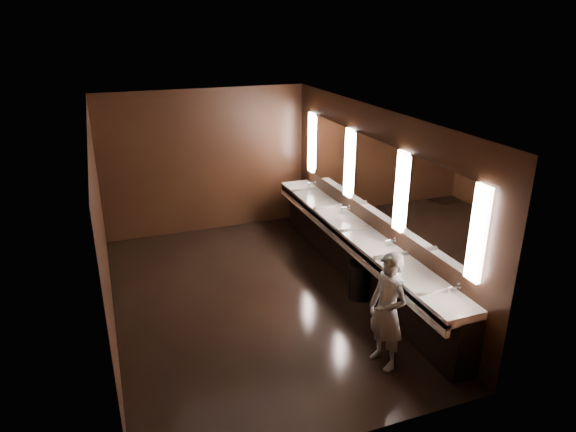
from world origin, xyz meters
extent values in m
plane|color=black|center=(0.00, 0.00, 0.00)|extent=(6.00, 6.00, 0.00)
cube|color=#2D2D2B|center=(0.00, 0.00, 2.80)|extent=(4.00, 6.00, 0.02)
cube|color=black|center=(0.00, 3.00, 1.40)|extent=(4.00, 0.02, 2.80)
cube|color=black|center=(0.00, -3.00, 1.40)|extent=(4.00, 0.02, 2.80)
cube|color=black|center=(-2.00, 0.00, 1.40)|extent=(0.02, 6.00, 2.80)
cube|color=black|center=(2.00, 0.00, 1.40)|extent=(0.02, 6.00, 2.80)
cube|color=black|center=(1.82, 0.00, 0.40)|extent=(0.36, 5.40, 0.81)
cube|color=white|center=(1.73, 0.00, 0.85)|extent=(0.55, 5.40, 0.12)
cube|color=white|center=(1.48, 0.00, 0.77)|extent=(0.06, 5.40, 0.18)
cylinder|color=silver|center=(1.91, -2.20, 0.99)|extent=(0.18, 0.04, 0.04)
cylinder|color=silver|center=(1.91, -0.73, 0.99)|extent=(0.18, 0.04, 0.04)
cylinder|color=silver|center=(1.91, 0.73, 0.99)|extent=(0.18, 0.04, 0.04)
cylinder|color=silver|center=(1.91, 2.20, 0.99)|extent=(0.18, 0.04, 0.04)
cube|color=white|center=(1.97, -2.40, 1.75)|extent=(0.06, 0.22, 1.15)
cube|color=white|center=(1.99, -1.60, 1.75)|extent=(0.03, 1.32, 1.15)
cube|color=white|center=(1.97, -0.80, 1.75)|extent=(0.06, 0.23, 1.15)
cube|color=white|center=(1.99, 0.00, 1.75)|extent=(0.03, 1.32, 1.15)
cube|color=white|center=(1.97, 0.80, 1.75)|extent=(0.06, 0.23, 1.15)
cube|color=white|center=(1.99, 1.60, 1.75)|extent=(0.03, 1.32, 1.15)
cube|color=white|center=(1.97, 2.40, 1.75)|extent=(0.06, 0.22, 1.15)
imported|color=#99B3E4|center=(1.09, -2.06, 0.75)|extent=(0.47, 0.61, 1.50)
cylinder|color=black|center=(1.58, -0.50, 0.29)|extent=(0.45, 0.45, 0.57)
camera|label=1|loc=(-1.87, -6.61, 4.02)|focal=32.00mm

